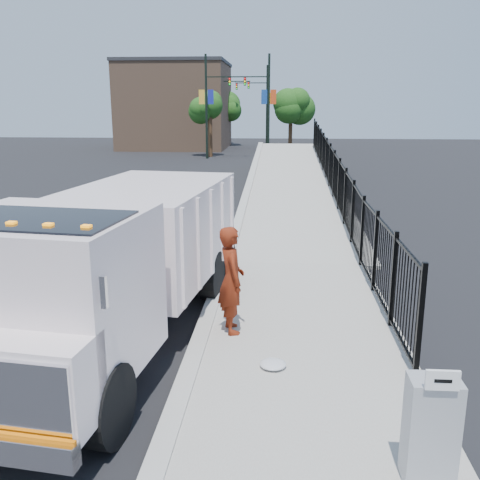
{
  "coord_description": "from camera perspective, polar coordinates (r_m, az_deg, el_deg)",
  "views": [
    {
      "loc": [
        1.4,
        -9.73,
        4.23
      ],
      "look_at": [
        0.51,
        2.0,
        1.24
      ],
      "focal_mm": 40.0,
      "sensor_mm": 36.0,
      "label": 1
    }
  ],
  "objects": [
    {
      "name": "ground",
      "position": [
        10.7,
        -3.57,
        -9.06
      ],
      "size": [
        120.0,
        120.0,
        0.0
      ],
      "primitive_type": "plane",
      "color": "black",
      "rests_on": "ground"
    },
    {
      "name": "sidewalk",
      "position": [
        8.8,
        7.49,
        -14.17
      ],
      "size": [
        3.55,
        12.0,
        0.12
      ],
      "primitive_type": "cube",
      "color": "#9E998E",
      "rests_on": "ground"
    },
    {
      "name": "curb",
      "position": [
        8.88,
        -5.37,
        -13.67
      ],
      "size": [
        0.3,
        12.0,
        0.16
      ],
      "primitive_type": "cube",
      "color": "#ADAAA3",
      "rests_on": "ground"
    },
    {
      "name": "ramp",
      "position": [
        26.08,
        5.9,
        4.85
      ],
      "size": [
        3.95,
        24.06,
        3.19
      ],
      "primitive_type": "cube",
      "rotation": [
        0.06,
        0.0,
        0.0
      ],
      "color": "#9E998E",
      "rests_on": "ground"
    },
    {
      "name": "iron_fence",
      "position": [
        22.09,
        9.92,
        5.38
      ],
      "size": [
        0.1,
        28.0,
        1.8
      ],
      "primitive_type": "cube",
      "color": "black",
      "rests_on": "ground"
    },
    {
      "name": "truck",
      "position": [
        9.69,
        -13.41,
        -1.87
      ],
      "size": [
        3.62,
        8.58,
        2.85
      ],
      "rotation": [
        0.0,
        0.0,
        -0.12
      ],
      "color": "black",
      "rests_on": "ground"
    },
    {
      "name": "worker",
      "position": [
        9.79,
        -0.93,
        -4.27
      ],
      "size": [
        0.68,
        0.84,
        2.0
      ],
      "primitive_type": "imported",
      "rotation": [
        0.0,
        0.0,
        1.88
      ],
      "color": "maroon",
      "rests_on": "sidewalk"
    },
    {
      "name": "utility_cabinet",
      "position": [
        6.59,
        19.66,
        -18.59
      ],
      "size": [
        0.55,
        0.4,
        1.25
      ],
      "primitive_type": "cube",
      "color": "gray",
      "rests_on": "sidewalk"
    },
    {
      "name": "arrow_sign",
      "position": [
        6.05,
        20.81,
        -13.81
      ],
      "size": [
        0.35,
        0.04,
        0.22
      ],
      "primitive_type": "cube",
      "color": "white",
      "rests_on": "utility_cabinet"
    },
    {
      "name": "debris",
      "position": [
        8.84,
        3.54,
        -13.07
      ],
      "size": [
        0.43,
        0.43,
        0.11
      ],
      "primitive_type": "ellipsoid",
      "color": "silver",
      "rests_on": "sidewalk"
    },
    {
      "name": "light_pole_0",
      "position": [
        43.32,
        -3.2,
        14.42
      ],
      "size": [
        3.77,
        0.22,
        8.0
      ],
      "color": "black",
      "rests_on": "ground"
    },
    {
      "name": "light_pole_1",
      "position": [
        42.99,
        2.66,
        14.43
      ],
      "size": [
        3.77,
        0.22,
        8.0
      ],
      "color": "black",
      "rests_on": "ground"
    },
    {
      "name": "light_pole_2",
      "position": [
        51.63,
        -2.21,
        14.4
      ],
      "size": [
        3.77,
        0.22,
        8.0
      ],
      "color": "black",
      "rests_on": "ground"
    },
    {
      "name": "light_pole_3",
      "position": [
        55.16,
        2.57,
        14.39
      ],
      "size": [
        3.78,
        0.22,
        8.0
      ],
      "color": "black",
      "rests_on": "ground"
    },
    {
      "name": "tree_0",
      "position": [
        44.82,
        -3.23,
        13.84
      ],
      "size": [
        2.25,
        2.25,
        5.12
      ],
      "color": "#382314",
      "rests_on": "ground"
    },
    {
      "name": "tree_1",
      "position": [
        48.29,
        5.45,
        13.86
      ],
      "size": [
        2.53,
        2.53,
        5.26
      ],
      "color": "#382314",
      "rests_on": "ground"
    },
    {
      "name": "tree_2",
      "position": [
        57.47,
        -1.35,
        13.98
      ],
      "size": [
        2.71,
        2.71,
        5.35
      ],
      "color": "#382314",
      "rests_on": "ground"
    },
    {
      "name": "building",
      "position": [
        54.72,
        -6.82,
        13.92
      ],
      "size": [
        10.0,
        10.0,
        8.0
      ],
      "primitive_type": "cube",
      "color": "#8C664C",
      "rests_on": "ground"
    }
  ]
}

